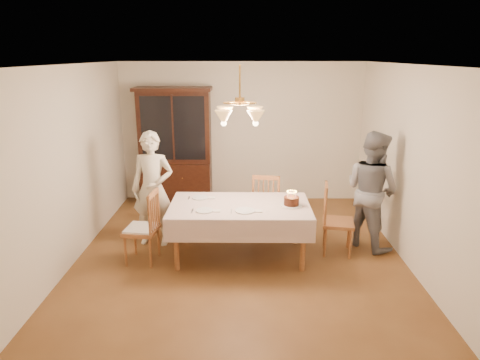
{
  "coord_description": "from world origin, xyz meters",
  "views": [
    {
      "loc": [
        0.06,
        -5.47,
        2.72
      ],
      "look_at": [
        0.0,
        0.2,
        1.05
      ],
      "focal_mm": 32.0,
      "sensor_mm": 36.0,
      "label": 1
    }
  ],
  "objects_px": {
    "chair_far_side": "(267,207)",
    "birthday_cake": "(291,202)",
    "dining_table": "(240,210)",
    "elderly_woman": "(153,189)",
    "china_hutch": "(175,149)"
  },
  "relations": [
    {
      "from": "china_hutch",
      "to": "chair_far_side",
      "type": "xyz_separation_m",
      "value": [
        1.63,
        -1.48,
        -0.6
      ]
    },
    {
      "from": "china_hutch",
      "to": "elderly_woman",
      "type": "distance_m",
      "value": 1.85
    },
    {
      "from": "chair_far_side",
      "to": "birthday_cake",
      "type": "height_order",
      "value": "chair_far_side"
    },
    {
      "from": "dining_table",
      "to": "birthday_cake",
      "type": "distance_m",
      "value": 0.71
    },
    {
      "from": "china_hutch",
      "to": "birthday_cake",
      "type": "relative_size",
      "value": 7.2
    },
    {
      "from": "china_hutch",
      "to": "birthday_cake",
      "type": "distance_m",
      "value": 2.99
    },
    {
      "from": "china_hutch",
      "to": "elderly_woman",
      "type": "bearing_deg",
      "value": -91.57
    },
    {
      "from": "china_hutch",
      "to": "dining_table",
      "type": "bearing_deg",
      "value": -61.61
    },
    {
      "from": "dining_table",
      "to": "chair_far_side",
      "type": "relative_size",
      "value": 1.9
    },
    {
      "from": "china_hutch",
      "to": "birthday_cake",
      "type": "bearing_deg",
      "value": -50.03
    },
    {
      "from": "chair_far_side",
      "to": "birthday_cake",
      "type": "relative_size",
      "value": 3.33
    },
    {
      "from": "elderly_woman",
      "to": "birthday_cake",
      "type": "distance_m",
      "value": 2.01
    },
    {
      "from": "chair_far_side",
      "to": "dining_table",
      "type": "bearing_deg",
      "value": -117.78
    },
    {
      "from": "china_hutch",
      "to": "elderly_woman",
      "type": "xyz_separation_m",
      "value": [
        -0.05,
        -1.84,
        -0.2
      ]
    },
    {
      "from": "elderly_woman",
      "to": "birthday_cake",
      "type": "height_order",
      "value": "elderly_woman"
    }
  ]
}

